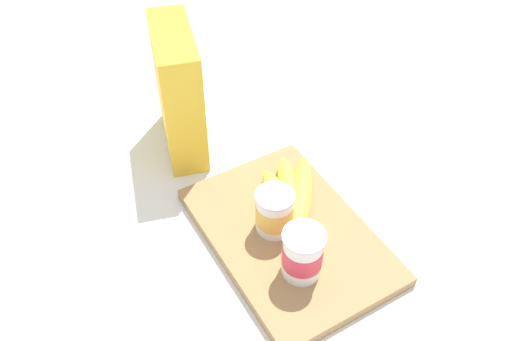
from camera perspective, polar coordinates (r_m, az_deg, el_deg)
name	(u,v)px	position (r m, az deg, el deg)	size (l,w,h in m)	color
ground_plane	(288,239)	(0.94, 3.38, -7.08)	(2.40, 2.40, 0.00)	silver
cutting_board	(289,235)	(0.93, 3.40, -6.71)	(0.36, 0.25, 0.02)	#A37A4C
cereal_box	(179,92)	(1.04, -8.01, 8.06)	(0.19, 0.07, 0.25)	yellow
yogurt_cup_front	(303,254)	(0.84, 4.85, -8.60)	(0.07, 0.07, 0.09)	white
yogurt_cup_back	(274,212)	(0.90, 1.93, -4.29)	(0.06, 0.06, 0.08)	white
banana_bunch	(292,196)	(0.95, 3.70, -2.67)	(0.18, 0.14, 0.04)	yellow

